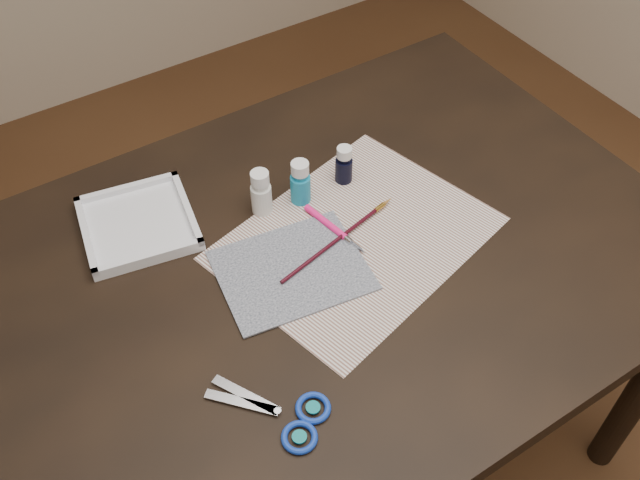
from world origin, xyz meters
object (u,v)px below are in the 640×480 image
paint_bottle_navy (344,165)px  palette_tray (138,223)px  paper (356,238)px  canvas (292,270)px  paint_bottle_white (261,192)px  scissors (264,412)px  paint_bottle_cyan (300,182)px

paint_bottle_navy → palette_tray: (-0.39, 0.10, -0.03)m
paper → paint_bottle_navy: paint_bottle_navy is taller
canvas → paint_bottle_white: size_ratio=2.65×
scissors → palette_tray: palette_tray is taller
scissors → paint_bottle_white: bearing=-71.1°
paint_bottle_white → paint_bottle_navy: (0.17, -0.01, -0.01)m
paper → paint_bottle_white: (-0.11, 0.15, 0.05)m
paper → palette_tray: (-0.32, 0.24, 0.01)m
canvas → palette_tray: size_ratio=1.27×
paper → palette_tray: size_ratio=2.36×
palette_tray → paper: bearing=-36.6°
paint_bottle_navy → palette_tray: size_ratio=0.41×
paint_bottle_cyan → paint_bottle_navy: bearing=1.2°
palette_tray → scissors: bearing=-89.1°
canvas → scissors: 0.27m
paint_bottle_navy → scissors: 0.52m
canvas → scissors: size_ratio=1.20×
paper → scissors: scissors is taller
paint_bottle_cyan → paper: bearing=-76.9°
paper → paint_bottle_cyan: (-0.03, 0.14, 0.05)m
paint_bottle_white → palette_tray: size_ratio=0.48×
paint_bottle_cyan → paint_bottle_navy: 0.10m
palette_tray → paint_bottle_navy: bearing=-14.0°
canvas → paint_bottle_cyan: bearing=53.3°
paint_bottle_navy → scissors: (-0.38, -0.35, -0.04)m
paint_bottle_navy → scissors: paint_bottle_navy is taller
paper → scissors: 0.38m
paint_bottle_cyan → scissors: size_ratio=0.45×
paint_bottle_cyan → scissors: paint_bottle_cyan is taller
paper → canvas: (-0.14, -0.00, 0.00)m
paint_bottle_white → scissors: paint_bottle_white is taller
scissors → paper: bearing=-97.5°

